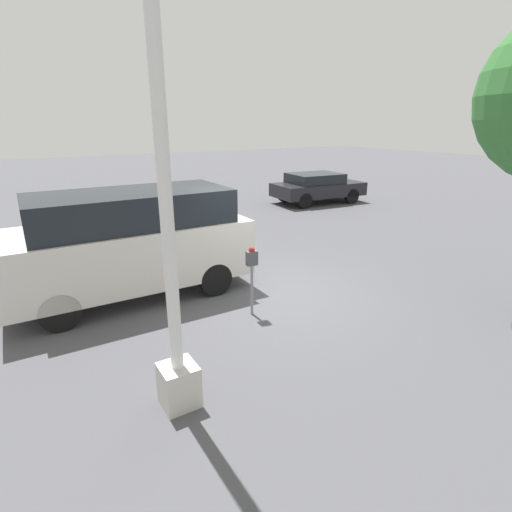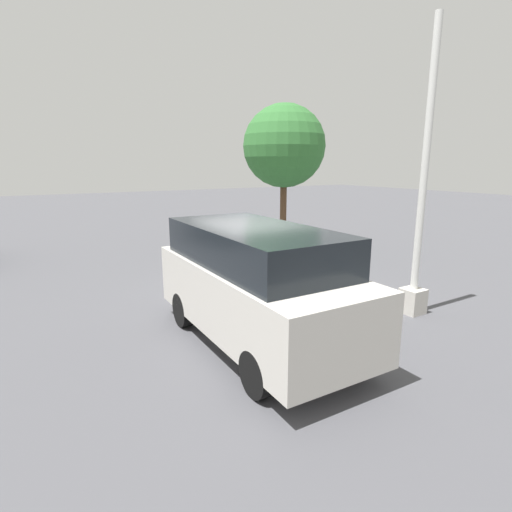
{
  "view_description": "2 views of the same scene",
  "coord_description": "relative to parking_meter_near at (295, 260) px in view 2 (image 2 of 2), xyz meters",
  "views": [
    {
      "loc": [
        4.21,
        6.33,
        3.38
      ],
      "look_at": [
        0.44,
        0.22,
        0.97
      ],
      "focal_mm": 28.0,
      "sensor_mm": 36.0,
      "label": 1
    },
    {
      "loc": [
        8.1,
        -4.92,
        3.17
      ],
      "look_at": [
        0.96,
        -0.6,
        1.25
      ],
      "focal_mm": 28.0,
      "sensor_mm": 36.0,
      "label": 2
    }
  ],
  "objects": [
    {
      "name": "ground_plane",
      "position": [
        -0.76,
        -0.6,
        -0.96
      ],
      "size": [
        80.0,
        80.0,
        0.0
      ],
      "primitive_type": "plane",
      "color": "#4C4C51"
    },
    {
      "name": "lamp_post",
      "position": [
        2.06,
        1.65,
        0.92
      ],
      "size": [
        0.44,
        0.44,
        5.96
      ],
      "color": "beige",
      "rests_on": "ground"
    },
    {
      "name": "parking_meter_near",
      "position": [
        0.0,
        0.0,
        0.0
      ],
      "size": [
        0.21,
        0.14,
        1.3
      ],
      "rotation": [
        0.0,
        0.0,
        -0.14
      ],
      "color": "gray",
      "rests_on": "ground"
    },
    {
      "name": "parked_van",
      "position": [
        1.58,
        -2.04,
        0.19
      ],
      "size": [
        4.69,
        1.98,
        2.13
      ],
      "rotation": [
        0.0,
        0.0,
        -0.01
      ],
      "color": "beige",
      "rests_on": "ground"
    },
    {
      "name": "street_tree",
      "position": [
        -4.28,
        2.64,
        2.8
      ],
      "size": [
        2.82,
        2.82,
        5.19
      ],
      "color": "#513823",
      "rests_on": "ground"
    }
  ]
}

